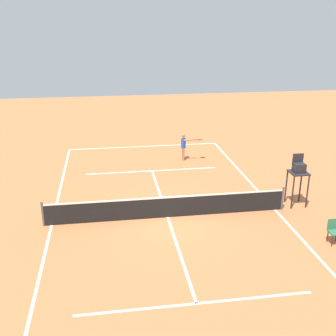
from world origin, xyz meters
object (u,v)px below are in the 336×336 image
Objects in this scene: player_serving at (184,145)px; umpire_chair at (298,172)px; tennis_ball at (187,173)px; courtside_chair_near at (334,230)px.

player_serving is 8.04m from umpire_chair.
player_serving is 2.50m from tennis_ball.
courtside_chair_near is (-3.78, 10.50, -0.44)m from player_serving.
player_serving is 1.73× the size of courtside_chair_near.
courtside_chair_near is (-4.07, 8.20, 0.50)m from tennis_ball.
courtside_chair_near is (0.08, 3.47, -1.07)m from umpire_chair.
tennis_ball is at bearing -48.72° from umpire_chair.
courtside_chair_near reaches higher than tennis_ball.
umpire_chair reaches higher than tennis_ball.
umpire_chair is (-3.86, 7.02, 0.64)m from player_serving.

